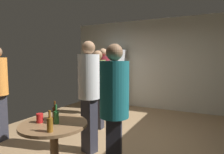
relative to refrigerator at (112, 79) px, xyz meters
The scene contains 12 objects.
ground_plane 2.68m from the refrigerator, 61.56° to the right, with size 5.20×5.20×0.10m, color #9E7C56.
wall_back 1.34m from the refrigerator, 19.86° to the left, with size 5.32×0.06×2.70m, color beige.
refrigerator is the anchor object (origin of this frame).
foreground_table 3.83m from the refrigerator, 74.41° to the right, with size 0.80×0.80×0.73m.
beer_bottle_amber 4.08m from the refrigerator, 73.07° to the right, with size 0.06×0.06×0.23m.
beer_bottle_brown 3.66m from the refrigerator, 75.44° to the right, with size 0.06×0.06×0.23m.
beer_bottle_green 3.83m from the refrigerator, 73.80° to the right, with size 0.06×0.06×0.23m.
plastic_cup_red 3.83m from the refrigerator, 77.02° to the right, with size 0.08×0.08×0.11m, color red.
person_in_olive_shirt 1.93m from the refrigerator, 73.10° to the right, with size 0.35×0.35×1.69m.
person_in_maroon_shirt 0.88m from the refrigerator, 80.56° to the right, with size 0.42×0.42×1.80m.
person_in_white_shirt 3.01m from the refrigerator, 70.89° to the right, with size 0.41×0.41×1.78m.
person_in_teal_shirt 3.79m from the refrigerator, 63.44° to the right, with size 0.43×0.43×1.67m.
Camera 1 is at (1.45, -3.17, 1.49)m, focal length 30.74 mm.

